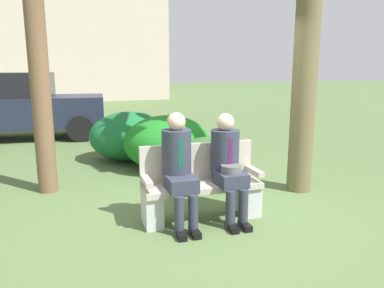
% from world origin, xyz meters
% --- Properties ---
extents(ground_plane, '(80.00, 80.00, 0.00)m').
position_xyz_m(ground_plane, '(0.00, 0.00, 0.00)').
color(ground_plane, '#516A3C').
extents(park_bench, '(1.42, 0.44, 0.90)m').
position_xyz_m(park_bench, '(-0.19, 0.01, 0.40)').
color(park_bench, '#B7AD9E').
rests_on(park_bench, ground).
extents(seated_man_left, '(0.34, 0.72, 1.31)m').
position_xyz_m(seated_man_left, '(-0.49, -0.11, 0.73)').
color(seated_man_left, '#2D3342').
rests_on(seated_man_left, ground).
extents(seated_man_right, '(0.34, 0.72, 1.27)m').
position_xyz_m(seated_man_right, '(0.11, -0.12, 0.71)').
color(seated_man_right, '#2D3342').
rests_on(seated_man_right, ground).
extents(shrub_near_bench, '(1.19, 1.09, 0.75)m').
position_xyz_m(shrub_near_bench, '(0.37, 1.24, 0.37)').
color(shrub_near_bench, '#2C5723').
rests_on(shrub_near_bench, ground).
extents(shrub_mid_lawn, '(1.53, 1.40, 0.95)m').
position_xyz_m(shrub_mid_lawn, '(-0.59, 3.21, 0.48)').
color(shrub_mid_lawn, '#196230').
rests_on(shrub_mid_lawn, ground).
extents(shrub_far_lawn, '(1.55, 1.42, 0.97)m').
position_xyz_m(shrub_far_lawn, '(-0.04, 2.32, 0.48)').
color(shrub_far_lawn, '#1B711F').
rests_on(shrub_far_lawn, ground).
extents(parked_car_near, '(3.99, 1.91, 1.68)m').
position_xyz_m(parked_car_near, '(-2.82, 6.26, 0.84)').
color(parked_car_near, '#1E2338').
rests_on(parked_car_near, ground).
extents(building_backdrop, '(16.23, 9.11, 8.62)m').
position_xyz_m(building_backdrop, '(-4.04, 21.19, 4.33)').
color(building_backdrop, beige).
rests_on(building_backdrop, ground).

